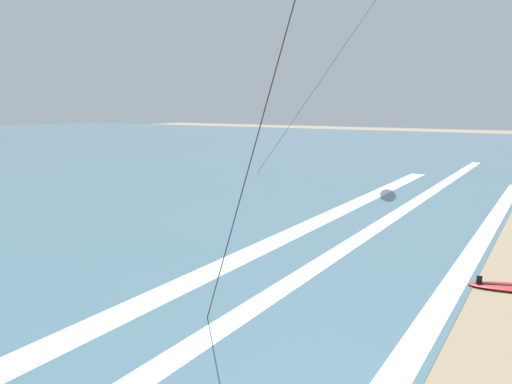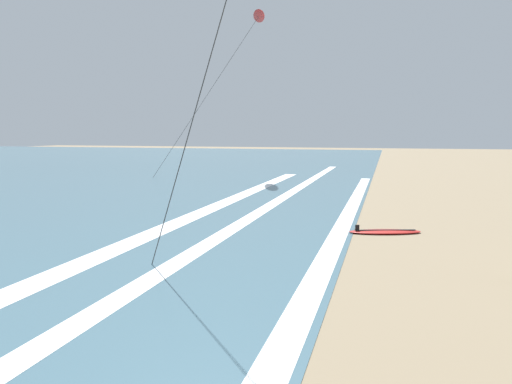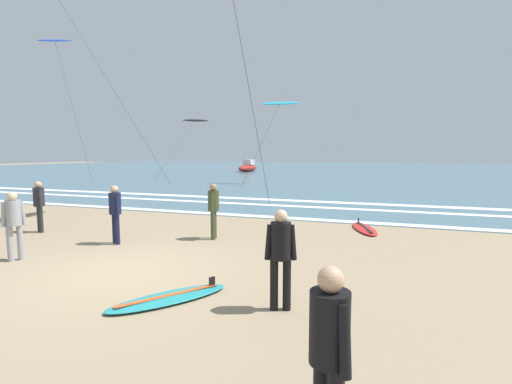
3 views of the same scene
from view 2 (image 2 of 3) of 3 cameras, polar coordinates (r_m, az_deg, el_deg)
The scene contains 5 objects.
wave_foam_shoreline at distance 8.96m, azimuth 7.25°, elevation -11.44°, with size 42.29×0.52×0.01m, color white.
wave_foam_mid_break at distance 12.17m, azimuth -5.81°, elevation -6.34°, with size 56.43×0.55×0.01m, color white.
wave_foam_outer_break at distance 10.09m, azimuth -24.96°, elevation -9.93°, with size 47.75×0.77×0.01m, color white.
surfboard_near_water at distance 13.81m, azimuth 15.88°, elevation -4.79°, with size 1.21×2.18×0.25m.
kite_red_far_right at distance 31.85m, azimuth 0.29°, elevation 21.11°, with size 5.08×7.09×10.71m.
Camera 2 is at (-9.01, 6.19, 2.91)m, focal length 31.87 mm.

